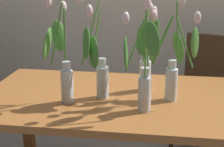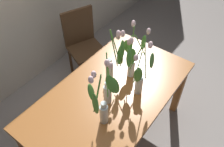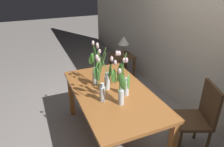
{
  "view_description": "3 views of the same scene",
  "coord_description": "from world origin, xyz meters",
  "px_view_note": "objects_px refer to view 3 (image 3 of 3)",
  "views": [
    {
      "loc": [
        0.21,
        -1.8,
        1.44
      ],
      "look_at": [
        -0.04,
        -0.06,
        0.89
      ],
      "focal_mm": 54.21,
      "sensor_mm": 36.0,
      "label": 1
    },
    {
      "loc": [
        -1.07,
        -0.81,
        2.33
      ],
      "look_at": [
        0.08,
        0.05,
        0.88
      ],
      "focal_mm": 37.43,
      "sensor_mm": 36.0,
      "label": 2
    },
    {
      "loc": [
        2.02,
        -0.87,
        2.06
      ],
      "look_at": [
        -0.05,
        0.01,
        0.97
      ],
      "focal_mm": 32.87,
      "sensor_mm": 36.0,
      "label": 3
    }
  ],
  "objects_px": {
    "table_lamp": "(124,41)",
    "dining_table": "(113,98)",
    "dining_chair": "(199,115)",
    "tulip_vase_0": "(95,70)",
    "tulip_vase_3": "(124,82)",
    "pillar_candle": "(117,52)",
    "tulip_vase_4": "(121,86)",
    "tulip_vase_2": "(102,84)",
    "side_table": "(122,61)",
    "tulip_vase_1": "(104,76)"
  },
  "relations": [
    {
      "from": "tulip_vase_2",
      "to": "pillar_candle",
      "type": "distance_m",
      "value": 2.1
    },
    {
      "from": "table_lamp",
      "to": "tulip_vase_0",
      "type": "bearing_deg",
      "value": -39.51
    },
    {
      "from": "tulip_vase_3",
      "to": "dining_chair",
      "type": "distance_m",
      "value": 1.0
    },
    {
      "from": "tulip_vase_0",
      "to": "tulip_vase_3",
      "type": "bearing_deg",
      "value": 25.86
    },
    {
      "from": "dining_chair",
      "to": "table_lamp",
      "type": "bearing_deg",
      "value": 179.83
    },
    {
      "from": "tulip_vase_1",
      "to": "side_table",
      "type": "height_order",
      "value": "tulip_vase_1"
    },
    {
      "from": "table_lamp",
      "to": "pillar_candle",
      "type": "bearing_deg",
      "value": -152.39
    },
    {
      "from": "tulip_vase_0",
      "to": "table_lamp",
      "type": "height_order",
      "value": "tulip_vase_0"
    },
    {
      "from": "tulip_vase_3",
      "to": "pillar_candle",
      "type": "xyz_separation_m",
      "value": [
        -1.82,
        0.73,
        -0.34
      ]
    },
    {
      "from": "table_lamp",
      "to": "dining_table",
      "type": "bearing_deg",
      "value": -30.21
    },
    {
      "from": "tulip_vase_1",
      "to": "pillar_candle",
      "type": "xyz_separation_m",
      "value": [
        -1.56,
        0.87,
        -0.34
      ]
    },
    {
      "from": "pillar_candle",
      "to": "tulip_vase_4",
      "type": "bearing_deg",
      "value": -22.95
    },
    {
      "from": "pillar_candle",
      "to": "dining_table",
      "type": "bearing_deg",
      "value": -25.72
    },
    {
      "from": "tulip_vase_2",
      "to": "pillar_candle",
      "type": "relative_size",
      "value": 7.72
    },
    {
      "from": "table_lamp",
      "to": "tulip_vase_3",
      "type": "bearing_deg",
      "value": -25.83
    },
    {
      "from": "tulip_vase_1",
      "to": "side_table",
      "type": "bearing_deg",
      "value": 146.85
    },
    {
      "from": "tulip_vase_3",
      "to": "dining_table",
      "type": "bearing_deg",
      "value": -148.65
    },
    {
      "from": "dining_table",
      "to": "side_table",
      "type": "xyz_separation_m",
      "value": [
        -1.55,
        0.87,
        -0.22
      ]
    },
    {
      "from": "dining_table",
      "to": "tulip_vase_3",
      "type": "xyz_separation_m",
      "value": [
        0.14,
        0.08,
        0.28
      ]
    },
    {
      "from": "tulip_vase_0",
      "to": "tulip_vase_4",
      "type": "bearing_deg",
      "value": 10.79
    },
    {
      "from": "tulip_vase_0",
      "to": "tulip_vase_1",
      "type": "distance_m",
      "value": 0.19
    },
    {
      "from": "dining_table",
      "to": "dining_chair",
      "type": "height_order",
      "value": "dining_chair"
    },
    {
      "from": "tulip_vase_0",
      "to": "side_table",
      "type": "relative_size",
      "value": 1.04
    },
    {
      "from": "tulip_vase_2",
      "to": "side_table",
      "type": "height_order",
      "value": "tulip_vase_2"
    },
    {
      "from": "tulip_vase_2",
      "to": "tulip_vase_1",
      "type": "bearing_deg",
      "value": 153.7
    },
    {
      "from": "side_table",
      "to": "tulip_vase_1",
      "type": "bearing_deg",
      "value": -33.15
    },
    {
      "from": "dining_table",
      "to": "pillar_candle",
      "type": "bearing_deg",
      "value": 154.28
    },
    {
      "from": "tulip_vase_1",
      "to": "tulip_vase_2",
      "type": "height_order",
      "value": "tulip_vase_1"
    },
    {
      "from": "tulip_vase_2",
      "to": "side_table",
      "type": "relative_size",
      "value": 1.05
    },
    {
      "from": "tulip_vase_1",
      "to": "tulip_vase_3",
      "type": "xyz_separation_m",
      "value": [
        0.25,
        0.15,
        0.01
      ]
    },
    {
      "from": "dining_chair",
      "to": "side_table",
      "type": "xyz_separation_m",
      "value": [
        -2.13,
        -0.01,
        -0.09
      ]
    },
    {
      "from": "dining_chair",
      "to": "tulip_vase_1",
      "type": "bearing_deg",
      "value": -126.6
    },
    {
      "from": "tulip_vase_0",
      "to": "dining_chair",
      "type": "distance_m",
      "value": 1.4
    },
    {
      "from": "tulip_vase_0",
      "to": "tulip_vase_3",
      "type": "distance_m",
      "value": 0.48
    },
    {
      "from": "side_table",
      "to": "tulip_vase_3",
      "type": "bearing_deg",
      "value": -25.03
    },
    {
      "from": "tulip_vase_4",
      "to": "side_table",
      "type": "height_order",
      "value": "tulip_vase_4"
    },
    {
      "from": "tulip_vase_0",
      "to": "tulip_vase_2",
      "type": "xyz_separation_m",
      "value": [
        0.43,
        -0.06,
        0.03
      ]
    },
    {
      "from": "dining_table",
      "to": "tulip_vase_0",
      "type": "xyz_separation_m",
      "value": [
        -0.3,
        -0.13,
        0.28
      ]
    },
    {
      "from": "tulip_vase_4",
      "to": "pillar_candle",
      "type": "bearing_deg",
      "value": 157.05
    },
    {
      "from": "dining_table",
      "to": "tulip_vase_4",
      "type": "relative_size",
      "value": 2.81
    },
    {
      "from": "tulip_vase_3",
      "to": "tulip_vase_4",
      "type": "xyz_separation_m",
      "value": [
        0.14,
        -0.1,
        0.03
      ]
    },
    {
      "from": "dining_chair",
      "to": "side_table",
      "type": "distance_m",
      "value": 2.14
    },
    {
      "from": "tulip_vase_3",
      "to": "dining_chair",
      "type": "relative_size",
      "value": 0.63
    },
    {
      "from": "dining_chair",
      "to": "tulip_vase_3",
      "type": "bearing_deg",
      "value": -119.34
    },
    {
      "from": "table_lamp",
      "to": "pillar_candle",
      "type": "distance_m",
      "value": 0.32
    },
    {
      "from": "tulip_vase_1",
      "to": "table_lamp",
      "type": "bearing_deg",
      "value": 145.95
    },
    {
      "from": "dining_table",
      "to": "tulip_vase_3",
      "type": "bearing_deg",
      "value": 31.35
    },
    {
      "from": "dining_chair",
      "to": "tulip_vase_0",
      "type": "bearing_deg",
      "value": -131.17
    },
    {
      "from": "tulip_vase_0",
      "to": "pillar_candle",
      "type": "height_order",
      "value": "tulip_vase_0"
    },
    {
      "from": "pillar_candle",
      "to": "tulip_vase_1",
      "type": "bearing_deg",
      "value": -29.18
    }
  ]
}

